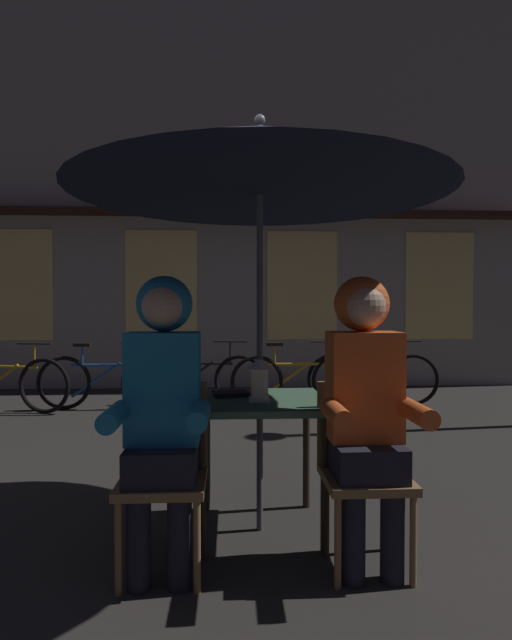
{
  "coord_description": "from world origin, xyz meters",
  "views": [
    {
      "loc": [
        -0.17,
        -2.79,
        1.24
      ],
      "look_at": [
        0.0,
        0.4,
        1.17
      ],
      "focal_mm": 28.32,
      "sensor_mm": 36.0,
      "label": 1
    }
  ],
  "objects_px": {
    "bicycle_nearest": "(5,383)",
    "person_left_hooded": "(163,393)",
    "bicycle_fourth": "(297,380)",
    "cafe_table": "(260,417)",
    "bicycle_third": "(200,379)",
    "book": "(231,394)",
    "person_right_hooded": "(365,391)",
    "bicycle_fifth": "(373,378)",
    "lantern": "(259,379)",
    "chair_left": "(165,465)",
    "bicycle_second": "(106,381)",
    "patio_umbrella": "(260,161)",
    "chair_right": "(362,462)"
  },
  "relations": [
    {
      "from": "patio_umbrella",
      "to": "lantern",
      "type": "distance_m",
      "value": 1.2
    },
    {
      "from": "cafe_table",
      "to": "person_right_hooded",
      "type": "bearing_deg",
      "value": -41.57
    },
    {
      "from": "bicycle_fourth",
      "to": "bicycle_fifth",
      "type": "xyz_separation_m",
      "value": [
        0.99,
        0.11,
        0.0
      ]
    },
    {
      "from": "bicycle_nearest",
      "to": "chair_left",
      "type": "bearing_deg",
      "value": -57.49
    },
    {
      "from": "bicycle_second",
      "to": "lantern",
      "type": "bearing_deg",
      "value": -64.54
    },
    {
      "from": "book",
      "to": "cafe_table",
      "type": "bearing_deg",
      "value": -40.67
    },
    {
      "from": "chair_left",
      "to": "bicycle_fourth",
      "type": "height_order",
      "value": "chair_left"
    },
    {
      "from": "chair_right",
      "to": "book",
      "type": "relative_size",
      "value": 4.35
    },
    {
      "from": "bicycle_nearest",
      "to": "person_left_hooded",
      "type": "bearing_deg",
      "value": -57.88
    },
    {
      "from": "bicycle_second",
      "to": "chair_left",
      "type": "bearing_deg",
      "value": -72.47
    },
    {
      "from": "person_left_hooded",
      "to": "bicycle_fifth",
      "type": "height_order",
      "value": "person_left_hooded"
    },
    {
      "from": "bicycle_second",
      "to": "book",
      "type": "relative_size",
      "value": 8.4
    },
    {
      "from": "patio_umbrella",
      "to": "bicycle_third",
      "type": "relative_size",
      "value": 1.39
    },
    {
      "from": "patio_umbrella",
      "to": "bicycle_fifth",
      "type": "bearing_deg",
      "value": 65.02
    },
    {
      "from": "cafe_table",
      "to": "bicycle_second",
      "type": "bearing_deg",
      "value": 116.02
    },
    {
      "from": "chair_left",
      "to": "bicycle_third",
      "type": "height_order",
      "value": "chair_left"
    },
    {
      "from": "bicycle_fifth",
      "to": "bicycle_fourth",
      "type": "bearing_deg",
      "value": -173.5
    },
    {
      "from": "cafe_table",
      "to": "bicycle_fourth",
      "type": "relative_size",
      "value": 0.44
    },
    {
      "from": "cafe_table",
      "to": "book",
      "type": "bearing_deg",
      "value": 149.39
    },
    {
      "from": "lantern",
      "to": "chair_right",
      "type": "xyz_separation_m",
      "value": [
        0.49,
        -0.3,
        -0.37
      ]
    },
    {
      "from": "person_right_hooded",
      "to": "bicycle_third",
      "type": "relative_size",
      "value": 0.84
    },
    {
      "from": "person_left_hooded",
      "to": "bicycle_second",
      "type": "bearing_deg",
      "value": 107.29
    },
    {
      "from": "chair_left",
      "to": "person_left_hooded",
      "type": "height_order",
      "value": "person_left_hooded"
    },
    {
      "from": "chair_right",
      "to": "book",
      "type": "distance_m",
      "value": 0.84
    },
    {
      "from": "bicycle_fifth",
      "to": "patio_umbrella",
      "type": "bearing_deg",
      "value": -114.98
    },
    {
      "from": "cafe_table",
      "to": "bicycle_second",
      "type": "relative_size",
      "value": 0.44
    },
    {
      "from": "chair_left",
      "to": "chair_right",
      "type": "bearing_deg",
      "value": 0.0
    },
    {
      "from": "bicycle_fourth",
      "to": "book",
      "type": "xyz_separation_m",
      "value": [
        -0.83,
        -3.36,
        0.41
      ]
    },
    {
      "from": "person_left_hooded",
      "to": "person_right_hooded",
      "type": "height_order",
      "value": "same"
    },
    {
      "from": "person_left_hooded",
      "to": "person_right_hooded",
      "type": "bearing_deg",
      "value": 0.0
    },
    {
      "from": "bicycle_third",
      "to": "book",
      "type": "distance_m",
      "value": 3.56
    },
    {
      "from": "bicycle_fourth",
      "to": "cafe_table",
      "type": "bearing_deg",
      "value": -101.01
    },
    {
      "from": "bicycle_third",
      "to": "bicycle_second",
      "type": "bearing_deg",
      "value": -172.76
    },
    {
      "from": "lantern",
      "to": "bicycle_fifth",
      "type": "bearing_deg",
      "value": 65.37
    },
    {
      "from": "chair_right",
      "to": "bicycle_second",
      "type": "height_order",
      "value": "chair_right"
    },
    {
      "from": "chair_right",
      "to": "bicycle_nearest",
      "type": "relative_size",
      "value": 0.53
    },
    {
      "from": "bicycle_second",
      "to": "bicycle_fifth",
      "type": "height_order",
      "value": "same"
    },
    {
      "from": "bicycle_second",
      "to": "patio_umbrella",
      "type": "bearing_deg",
      "value": -63.98
    },
    {
      "from": "cafe_table",
      "to": "person_right_hooded",
      "type": "distance_m",
      "value": 0.67
    },
    {
      "from": "patio_umbrella",
      "to": "chair_right",
      "type": "bearing_deg",
      "value": -37.55
    },
    {
      "from": "person_right_hooded",
      "to": "book",
      "type": "relative_size",
      "value": 7.0
    },
    {
      "from": "lantern",
      "to": "bicycle_fifth",
      "type": "xyz_separation_m",
      "value": [
        1.67,
        3.64,
        -0.51
      ]
    },
    {
      "from": "bicycle_third",
      "to": "bicycle_fourth",
      "type": "distance_m",
      "value": 1.23
    },
    {
      "from": "patio_umbrella",
      "to": "person_left_hooded",
      "type": "height_order",
      "value": "patio_umbrella"
    },
    {
      "from": "bicycle_third",
      "to": "book",
      "type": "xyz_separation_m",
      "value": [
        0.38,
        -3.51,
        0.41
      ]
    },
    {
      "from": "chair_left",
      "to": "bicycle_fifth",
      "type": "distance_m",
      "value": 4.48
    },
    {
      "from": "bicycle_fifth",
      "to": "person_right_hooded",
      "type": "bearing_deg",
      "value": -106.49
    },
    {
      "from": "lantern",
      "to": "person_left_hooded",
      "type": "distance_m",
      "value": 0.59
    },
    {
      "from": "patio_umbrella",
      "to": "book",
      "type": "xyz_separation_m",
      "value": [
        -0.16,
        0.1,
        -1.31
      ]
    },
    {
      "from": "bicycle_third",
      "to": "bicycle_fifth",
      "type": "xyz_separation_m",
      "value": [
        2.21,
        -0.04,
        0.0
      ]
    }
  ]
}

